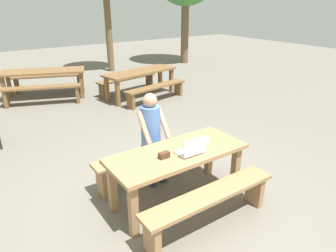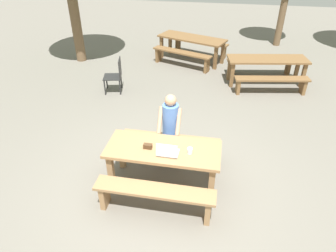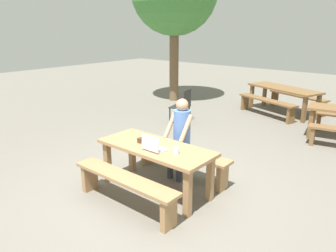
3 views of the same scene
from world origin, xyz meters
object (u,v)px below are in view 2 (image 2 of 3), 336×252
(person_seated, at_px, (170,125))
(picnic_table_mid, at_px, (267,62))
(laptop, at_px, (168,152))
(plastic_chair, at_px, (116,75))
(picnic_table_rear, at_px, (192,41))
(coffee_mug, at_px, (190,151))
(small_pouch, at_px, (148,146))
(picnic_table_front, at_px, (163,154))

(person_seated, xyz_separation_m, picnic_table_mid, (1.94, 3.73, -0.16))
(laptop, height_order, plastic_chair, laptop)
(picnic_table_rear, bearing_deg, plastic_chair, -101.58)
(coffee_mug, xyz_separation_m, plastic_chair, (-2.28, 3.16, -0.30))
(coffee_mug, height_order, plastic_chair, plastic_chair)
(laptop, distance_m, plastic_chair, 3.82)
(laptop, relative_size, coffee_mug, 3.58)
(small_pouch, distance_m, plastic_chair, 3.57)
(picnic_table_front, bearing_deg, small_pouch, -168.65)
(person_seated, bearing_deg, plastic_chair, 126.34)
(coffee_mug, relative_size, picnic_table_mid, 0.04)
(person_seated, relative_size, plastic_chair, 1.50)
(picnic_table_rear, bearing_deg, person_seated, -66.69)
(small_pouch, xyz_separation_m, person_seated, (0.23, 0.64, 0.00))
(small_pouch, relative_size, person_seated, 0.10)
(person_seated, xyz_separation_m, plastic_chair, (-1.85, 2.52, -0.30))
(picnic_table_mid, bearing_deg, coffee_mug, -118.90)
(picnic_table_front, height_order, picnic_table_mid, picnic_table_front)
(picnic_table_front, xyz_separation_m, plastic_chair, (-1.86, 3.12, -0.14))
(picnic_table_mid, bearing_deg, plastic_chair, -172.08)
(person_seated, bearing_deg, coffee_mug, -56.65)
(plastic_chair, relative_size, picnic_table_mid, 0.41)
(picnic_table_rear, bearing_deg, small_pouch, -69.25)
(small_pouch, bearing_deg, plastic_chair, 117.22)
(small_pouch, relative_size, plastic_chair, 0.15)
(picnic_table_front, xyz_separation_m, laptop, (0.10, -0.15, 0.17))
(laptop, xyz_separation_m, small_pouch, (-0.33, 0.10, -0.02))
(picnic_table_front, distance_m, coffee_mug, 0.45)
(picnic_table_front, relative_size, picnic_table_mid, 0.83)
(coffee_mug, bearing_deg, plastic_chair, 125.75)
(person_seated, height_order, picnic_table_mid, person_seated)
(person_seated, height_order, plastic_chair, person_seated)
(picnic_table_front, relative_size, plastic_chair, 2.03)
(picnic_table_front, xyz_separation_m, small_pouch, (-0.23, -0.05, 0.15))
(small_pouch, relative_size, picnic_table_mid, 0.06)
(picnic_table_front, relative_size, laptop, 5.51)
(small_pouch, distance_m, person_seated, 0.68)
(picnic_table_front, relative_size, small_pouch, 13.34)
(small_pouch, xyz_separation_m, coffee_mug, (0.65, -0.00, 0.01))
(coffee_mug, relative_size, person_seated, 0.07)
(picnic_table_front, relative_size, picnic_table_rear, 0.80)
(coffee_mug, bearing_deg, small_pouch, 179.93)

